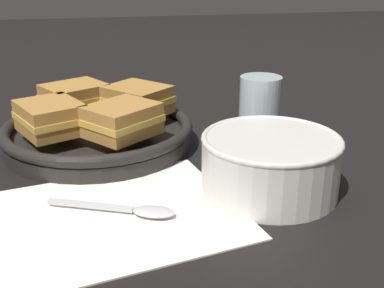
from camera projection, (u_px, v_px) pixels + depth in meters
ground_plane at (179, 184)px, 0.65m from camera, size 4.00×4.00×0.00m
napkin at (118, 214)px, 0.57m from camera, size 0.32×0.29×0.00m
soup_bowl at (270, 161)px, 0.62m from camera, size 0.18×0.18×0.08m
spoon at (136, 210)px, 0.57m from camera, size 0.15×0.08×0.01m
skillet at (99, 134)px, 0.78m from camera, size 0.31×0.31×0.04m
sandwich_near_left at (138, 100)px, 0.81m from camera, size 0.13×0.13×0.05m
sandwich_near_right at (75, 98)px, 0.82m from camera, size 0.13×0.12×0.05m
sandwich_far_left at (50, 117)px, 0.72m from camera, size 0.12×0.13×0.05m
sandwich_far_right at (122, 120)px, 0.71m from camera, size 0.13×0.13×0.05m
drinking_glass at (260, 111)px, 0.78m from camera, size 0.07×0.07×0.11m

